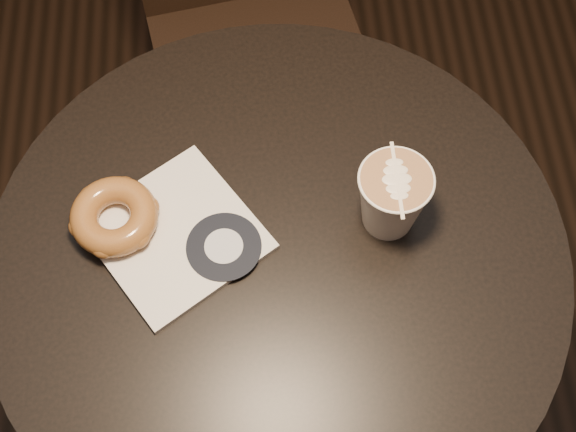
{
  "coord_description": "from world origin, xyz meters",
  "views": [
    {
      "loc": [
        -0.01,
        -0.4,
        1.62
      ],
      "look_at": [
        0.01,
        0.03,
        0.79
      ],
      "focal_mm": 50.0,
      "sensor_mm": 36.0,
      "label": 1
    }
  ],
  "objects_px": {
    "pastry_bag": "(176,235)",
    "doughnut": "(114,216)",
    "latte_cup": "(392,199)",
    "cafe_table": "(279,311)"
  },
  "relations": [
    {
      "from": "pastry_bag",
      "to": "latte_cup",
      "type": "height_order",
      "value": "latte_cup"
    },
    {
      "from": "doughnut",
      "to": "pastry_bag",
      "type": "bearing_deg",
      "value": -14.99
    },
    {
      "from": "pastry_bag",
      "to": "doughnut",
      "type": "distance_m",
      "value": 0.08
    },
    {
      "from": "latte_cup",
      "to": "pastry_bag",
      "type": "bearing_deg",
      "value": -178.49
    },
    {
      "from": "pastry_bag",
      "to": "cafe_table",
      "type": "bearing_deg",
      "value": -47.93
    },
    {
      "from": "pastry_bag",
      "to": "doughnut",
      "type": "xyz_separation_m",
      "value": [
        -0.07,
        0.02,
        0.02
      ]
    },
    {
      "from": "latte_cup",
      "to": "doughnut",
      "type": "bearing_deg",
      "value": 177.87
    },
    {
      "from": "latte_cup",
      "to": "cafe_table",
      "type": "bearing_deg",
      "value": -165.01
    },
    {
      "from": "pastry_bag",
      "to": "doughnut",
      "type": "relative_size",
      "value": 1.69
    },
    {
      "from": "cafe_table",
      "to": "doughnut",
      "type": "distance_m",
      "value": 0.3
    }
  ]
}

